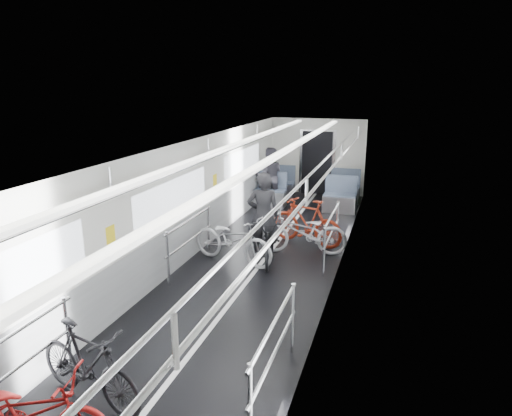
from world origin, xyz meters
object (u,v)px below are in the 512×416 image
(bike_left_far, at_px, (233,239))
(bike_right_mid, at_px, (303,232))
(bike_right_far, at_px, (307,222))
(bike_aisle, at_px, (270,238))
(person_seated, at_px, (269,176))
(bike_left_near, at_px, (30,412))
(person_standing, at_px, (263,216))
(bike_left_mid, at_px, (88,365))

(bike_left_far, xyz_separation_m, bike_right_mid, (1.23, 0.88, 0.00))
(bike_right_far, bearing_deg, bike_aisle, -6.59)
(bike_right_mid, height_order, bike_right_far, bike_right_far)
(bike_right_mid, bearing_deg, person_seated, -163.07)
(bike_aisle, bearing_deg, bike_right_far, 52.47)
(person_seated, bearing_deg, bike_left_far, 79.39)
(bike_right_far, distance_m, person_seated, 3.52)
(bike_aisle, xyz_separation_m, person_seated, (-1.19, 4.20, 0.37))
(bike_left_near, bearing_deg, person_standing, -18.93)
(person_seated, bearing_deg, bike_left_near, 74.63)
(person_standing, xyz_separation_m, person_seated, (-1.02, 4.10, -0.05))
(bike_left_far, bearing_deg, person_standing, -33.68)
(bike_aisle, relative_size, person_seated, 1.06)
(bike_left_far, relative_size, person_seated, 1.09)
(bike_left_far, xyz_separation_m, bike_aisle, (0.66, 0.34, -0.01))
(person_standing, bearing_deg, bike_left_mid, 67.17)
(bike_left_mid, bearing_deg, bike_left_far, 13.06)
(bike_right_far, distance_m, bike_aisle, 1.26)
(bike_left_far, distance_m, person_standing, 0.78)
(bike_left_near, height_order, bike_left_far, bike_left_far)
(bike_right_mid, xyz_separation_m, bike_right_far, (-0.04, 0.60, 0.04))
(bike_aisle, height_order, person_standing, person_standing)
(person_standing, bearing_deg, bike_right_far, -139.29)
(bike_left_mid, xyz_separation_m, bike_left_far, (0.10, 4.38, 0.00))
(bike_left_far, bearing_deg, bike_left_mid, -166.34)
(bike_left_near, relative_size, person_standing, 0.91)
(person_seated, bearing_deg, bike_aisle, 88.58)
(bike_left_far, distance_m, bike_aisle, 0.74)
(bike_left_far, relative_size, person_standing, 1.02)
(bike_right_far, relative_size, bike_aisle, 0.97)
(bike_left_far, height_order, bike_right_mid, bike_right_mid)
(bike_left_mid, distance_m, bike_left_far, 4.38)
(bike_left_far, height_order, bike_aisle, bike_left_far)
(bike_left_mid, bearing_deg, bike_right_far, 1.98)
(bike_right_mid, bearing_deg, person_standing, -67.63)
(bike_right_far, xyz_separation_m, bike_aisle, (-0.53, -1.14, -0.05))
(bike_left_far, distance_m, bike_right_far, 1.90)
(person_standing, distance_m, person_seated, 4.23)
(bike_left_mid, distance_m, bike_right_far, 6.00)
(bike_left_near, xyz_separation_m, bike_right_mid, (1.44, 6.01, 0.05))
(bike_left_far, height_order, person_standing, person_standing)
(bike_right_far, bearing_deg, bike_right_mid, 22.16)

